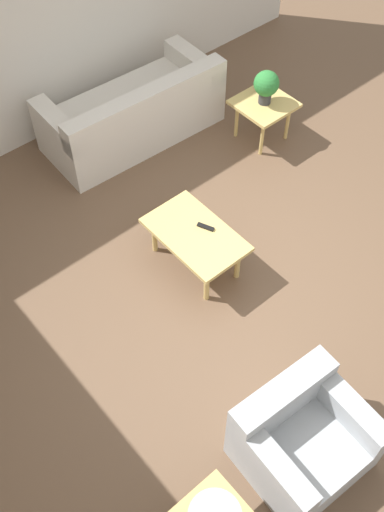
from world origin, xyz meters
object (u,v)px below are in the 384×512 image
Objects in this scene: sofa at (134,114)px; potted_plant at (266,85)px; side_table_plant at (264,107)px; coffee_table at (195,237)px; armchair at (301,438)px.

potted_plant is (-0.93, -1.06, 0.39)m from sofa.
coffee_table is at bearing 116.87° from side_table_plant.
coffee_table is 2.49× the size of potted_plant.
sofa is 1.46m from potted_plant.
armchair is 1.55× the size of side_table_plant.
side_table_plant is 0.28m from potted_plant.
coffee_table is (-1.80, 0.67, 0.07)m from sofa.
sofa is at bearing -20.47° from coffee_table.
sofa is 2.14× the size of coffee_table.
armchair is 0.97× the size of coffee_table.
coffee_table is at bearing 116.87° from potted_plant.
side_table_plant is at bearing -63.13° from coffee_table.
sofa is at bearing 74.58° from armchair.
coffee_table is 1.60× the size of side_table_plant.
armchair is 3.63m from potted_plant.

